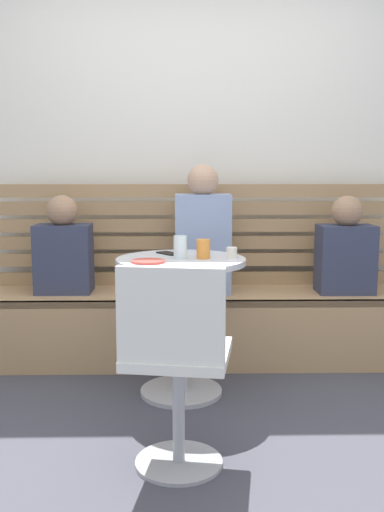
{
  "coord_description": "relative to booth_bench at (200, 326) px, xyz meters",
  "views": [
    {
      "loc": [
        -0.12,
        -2.29,
        1.19
      ],
      "look_at": [
        -0.06,
        0.66,
        0.75
      ],
      "focal_mm": 39.94,
      "sensor_mm": 36.0,
      "label": 1
    }
  ],
  "objects": [
    {
      "name": "ground",
      "position": [
        0.0,
        -1.2,
        -0.22
      ],
      "size": [
        8.0,
        8.0,
        0.0
      ],
      "primitive_type": "plane",
      "color": "#42424C"
    },
    {
      "name": "back_wall",
      "position": [
        0.0,
        0.44,
        1.23
      ],
      "size": [
        5.2,
        0.1,
        2.9
      ],
      "primitive_type": "cube",
      "color": "white",
      "rests_on": "ground"
    },
    {
      "name": "booth_bench",
      "position": [
        0.0,
        0.0,
        0.0
      ],
      "size": [
        2.7,
        0.52,
        0.44
      ],
      "color": "tan",
      "rests_on": "ground"
    },
    {
      "name": "booth_backrest",
      "position": [
        0.0,
        0.24,
        0.56
      ],
      "size": [
        2.65,
        0.04,
        0.67
      ],
      "color": "#A68157",
      "rests_on": "booth_bench"
    },
    {
      "name": "cafe_table",
      "position": [
        -0.12,
        -0.55,
        0.3
      ],
      "size": [
        0.68,
        0.68,
        0.74
      ],
      "color": "#ADADB2",
      "rests_on": "ground"
    },
    {
      "name": "white_chair",
      "position": [
        -0.14,
        -1.36,
        0.24
      ],
      "size": [
        0.46,
        0.46,
        0.85
      ],
      "color": "#ADADB2",
      "rests_on": "ground"
    },
    {
      "name": "person_adult",
      "position": [
        0.02,
        0.0,
        0.58
      ],
      "size": [
        0.34,
        0.22,
        0.79
      ],
      "color": "#8C9EC6",
      "rests_on": "booth_bench"
    },
    {
      "name": "person_child_left",
      "position": [
        0.9,
        -0.02,
        0.48
      ],
      "size": [
        0.34,
        0.22,
        0.6
      ],
      "color": "#333851",
      "rests_on": "booth_bench"
    },
    {
      "name": "person_child_middle",
      "position": [
        -0.84,
        0.01,
        0.48
      ],
      "size": [
        0.34,
        0.22,
        0.61
      ],
      "color": "#333851",
      "rests_on": "booth_bench"
    },
    {
      "name": "cup_espresso_small",
      "position": [
        0.15,
        -0.53,
        0.55
      ],
      "size": [
        0.06,
        0.06,
        0.05
      ],
      "primitive_type": "cylinder",
      "color": "silver",
      "rests_on": "cafe_table"
    },
    {
      "name": "cup_glass_tall",
      "position": [
        -0.12,
        -0.56,
        0.58
      ],
      "size": [
        0.07,
        0.07,
        0.12
      ],
      "primitive_type": "cylinder",
      "color": "silver",
      "rests_on": "cafe_table"
    },
    {
      "name": "cup_tumbler_orange",
      "position": [
        0.0,
        -0.56,
        0.57
      ],
      "size": [
        0.07,
        0.07,
        0.1
      ],
      "primitive_type": "cylinder",
      "color": "orange",
      "rests_on": "cafe_table"
    },
    {
      "name": "plate_small",
      "position": [
        -0.28,
        -0.69,
        0.52
      ],
      "size": [
        0.17,
        0.17,
        0.01
      ],
      "primitive_type": "cylinder",
      "color": "#DB4C42",
      "rests_on": "cafe_table"
    },
    {
      "name": "phone_on_table",
      "position": [
        -0.18,
        -0.39,
        0.52
      ],
      "size": [
        0.14,
        0.15,
        0.01
      ],
      "primitive_type": "cube",
      "rotation": [
        0.0,
        0.0,
        0.66
      ],
      "color": "black",
      "rests_on": "cafe_table"
    }
  ]
}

